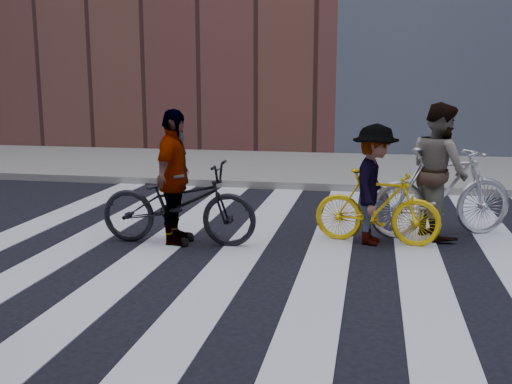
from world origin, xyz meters
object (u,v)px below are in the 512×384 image
(bike_yellow_right, at_px, (377,207))
(bike_dark_rear, at_px, (178,203))
(rider_right, at_px, (374,185))
(rider_mid, at_px, (439,171))
(bike_silver_mid, at_px, (442,192))
(rider_rear, at_px, (174,177))

(bike_yellow_right, bearing_deg, bike_dark_rear, 109.18)
(rider_right, bearing_deg, rider_mid, -50.55)
(rider_mid, xyz_separation_m, rider_right, (-0.87, -0.53, -0.13))
(bike_silver_mid, xyz_separation_m, rider_rear, (-3.51, -1.05, 0.26))
(bike_dark_rear, height_order, rider_rear, rider_rear)
(rider_right, bearing_deg, bike_dark_rear, 109.40)
(bike_dark_rear, height_order, rider_right, rider_right)
(bike_silver_mid, relative_size, bike_yellow_right, 1.27)
(bike_silver_mid, bearing_deg, rider_rear, 84.54)
(bike_dark_rear, relative_size, rider_rear, 1.17)
(bike_dark_rear, bearing_deg, rider_rear, 89.07)
(bike_dark_rear, xyz_separation_m, rider_mid, (3.41, 1.05, 0.38))
(bike_yellow_right, bearing_deg, bike_silver_mid, -50.55)
(bike_yellow_right, distance_m, rider_rear, 2.71)
(bike_silver_mid, bearing_deg, bike_yellow_right, 99.42)
(bike_dark_rear, distance_m, rider_mid, 3.58)
(bike_yellow_right, relative_size, rider_mid, 0.89)
(bike_silver_mid, relative_size, rider_rear, 1.17)
(bike_dark_rear, relative_size, rider_right, 1.32)
(bike_yellow_right, distance_m, bike_dark_rear, 2.64)
(bike_dark_rear, distance_m, rider_rear, 0.35)
(bike_silver_mid, bearing_deg, bike_dark_rear, 84.77)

